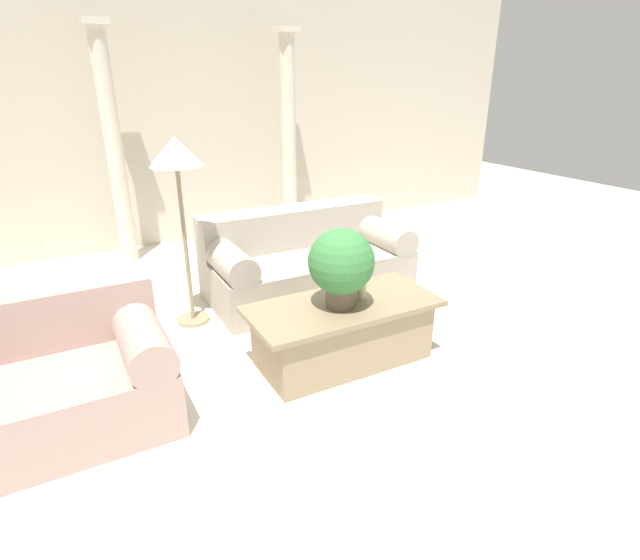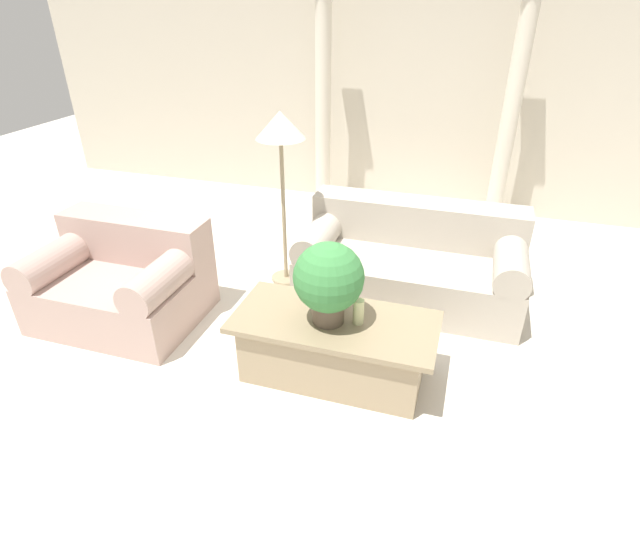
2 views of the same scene
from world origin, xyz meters
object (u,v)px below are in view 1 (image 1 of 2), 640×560
object	(u,v)px
sofa_long	(305,260)
loveseat	(55,372)
potted_plant	(341,264)
floor_lamp	(177,166)
coffee_table	(343,332)

from	to	relation	value
sofa_long	loveseat	world-z (taller)	same
potted_plant	floor_lamp	bearing A→B (deg)	122.81
potted_plant	floor_lamp	distance (m)	1.55
sofa_long	loveseat	size ratio (longest dim) A/B	1.49
sofa_long	potted_plant	world-z (taller)	potted_plant
sofa_long	potted_plant	bearing A→B (deg)	-106.14
potted_plant	loveseat	bearing A→B (deg)	172.15
sofa_long	loveseat	distance (m)	2.48
sofa_long	floor_lamp	bearing A→B (deg)	-174.75
coffee_table	potted_plant	size ratio (longest dim) A/B	2.45
sofa_long	potted_plant	size ratio (longest dim) A/B	3.33
loveseat	potted_plant	size ratio (longest dim) A/B	2.24
sofa_long	coffee_table	bearing A→B (deg)	-104.82
coffee_table	floor_lamp	world-z (taller)	floor_lamp
coffee_table	floor_lamp	size ratio (longest dim) A/B	0.89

